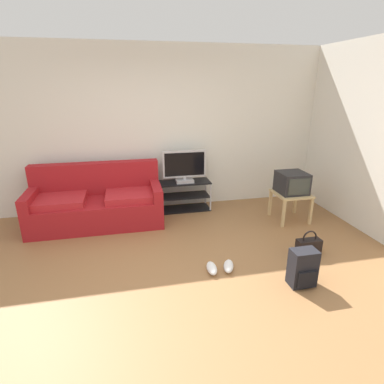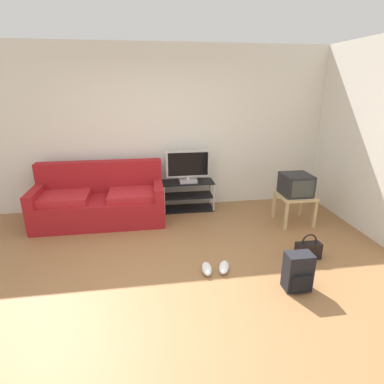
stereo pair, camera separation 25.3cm
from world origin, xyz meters
name	(u,v)px [view 1 (the left image)]	position (x,y,z in m)	size (l,w,h in m)	color
ground_plane	(169,289)	(0.00, 0.00, -0.01)	(9.00, 9.80, 0.02)	olive
wall_back	(146,130)	(0.00, 2.45, 1.35)	(9.00, 0.10, 2.70)	silver
wall_right	(377,140)	(3.05, 0.84, 1.35)	(0.10, 3.60, 2.70)	silver
couch	(97,203)	(-0.86, 1.89, 0.33)	(1.97, 0.84, 0.91)	maroon
tv_stand	(184,196)	(0.58, 2.15, 0.25)	(0.87, 0.38, 0.51)	black
flat_tv	(184,167)	(0.58, 2.13, 0.77)	(0.73, 0.22, 0.54)	#B2B2B7
side_table	(291,197)	(2.15, 1.37, 0.39)	(0.52, 0.52, 0.46)	tan
crt_tv	(292,183)	(2.15, 1.38, 0.62)	(0.42, 0.43, 0.33)	#232326
backpack	(303,268)	(1.42, -0.24, 0.21)	(0.28, 0.25, 0.42)	black
handbag	(309,246)	(1.85, 0.32, 0.12)	(0.31, 0.13, 0.34)	black
sneakers_pair	(220,267)	(0.63, 0.20, 0.04)	(0.37, 0.28, 0.09)	white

